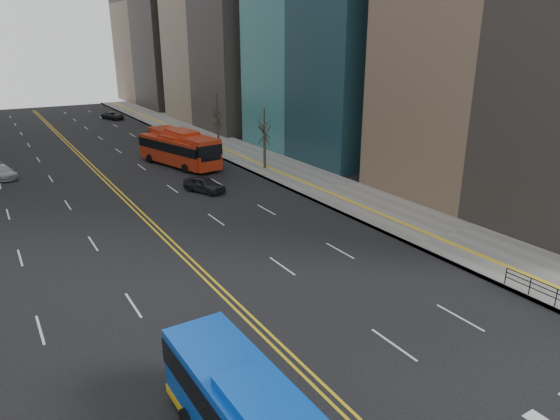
# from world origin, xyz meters

# --- Properties ---
(sidewalk_right) EXTENTS (7.00, 130.00, 0.15)m
(sidewalk_right) POSITION_xyz_m (17.50, 45.00, 0.07)
(sidewalk_right) COLOR gray
(sidewalk_right) RESTS_ON ground
(centerline) EXTENTS (0.55, 100.00, 0.01)m
(centerline) POSITION_xyz_m (0.00, 55.00, 0.01)
(centerline) COLOR gold
(centerline) RESTS_ON ground
(pedestrian_railing) EXTENTS (0.06, 6.06, 1.02)m
(pedestrian_railing) POSITION_xyz_m (14.30, 6.00, 0.82)
(pedestrian_railing) COLOR black
(pedestrian_railing) RESTS_ON sidewalk_right
(street_trees) EXTENTS (35.20, 47.20, 7.60)m
(street_trees) POSITION_xyz_m (-7.18, 34.55, 4.87)
(street_trees) COLOR black
(street_trees) RESTS_ON ground
(red_bus_near) EXTENTS (5.19, 11.00, 3.41)m
(red_bus_near) POSITION_xyz_m (8.22, 46.56, 1.90)
(red_bus_near) COLOR #B82D13
(red_bus_near) RESTS_ON ground
(red_bus_far) EXTENTS (4.32, 12.54, 3.87)m
(red_bus_far) POSITION_xyz_m (9.28, 46.90, 2.15)
(red_bus_far) COLOR #B82D13
(red_bus_far) RESTS_ON ground
(car_dark_mid) EXTENTS (3.34, 4.58, 1.45)m
(car_dark_mid) POSITION_xyz_m (6.92, 35.46, 0.73)
(car_dark_mid) COLOR black
(car_dark_mid) RESTS_ON ground
(car_silver) EXTENTS (2.99, 4.85, 1.31)m
(car_silver) POSITION_xyz_m (-8.85, 50.77, 0.66)
(car_silver) COLOR #9B9BA0
(car_silver) RESTS_ON ground
(car_dark_far) EXTENTS (3.57, 5.13, 1.30)m
(car_dark_far) POSITION_xyz_m (10.70, 85.04, 0.65)
(car_dark_far) COLOR black
(car_dark_far) RESTS_ON ground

